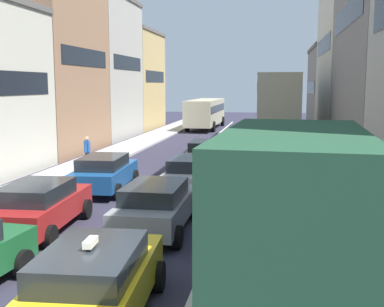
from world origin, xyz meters
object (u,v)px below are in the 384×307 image
sedan_right_lane_behind_truck (282,189)px  pedestrian_near_kerb (87,150)px  removalist_box_truck (294,209)px  wagon_left_lane_second (39,205)px  taxi_centre_lane_front (94,282)px  bus_mid_queue_primary (277,108)px  coupe_centre_lane_fourth (207,154)px  sedan_left_lane_third (104,172)px  bus_far_queue_secondary (206,111)px  hatchback_centre_lane_third (193,174)px  sedan_centre_lane_second (156,205)px

sedan_right_lane_behind_truck → pedestrian_near_kerb: bearing=56.6°
removalist_box_truck → wagon_left_lane_second: size_ratio=1.78×
wagon_left_lane_second → sedan_right_lane_behind_truck: same height
taxi_centre_lane_front → bus_mid_queue_primary: 25.16m
wagon_left_lane_second → taxi_centre_lane_front: bearing=-147.1°
wagon_left_lane_second → coupe_centre_lane_fourth: 12.09m
wagon_left_lane_second → coupe_centre_lane_fourth: bearing=-19.7°
bus_mid_queue_primary → pedestrian_near_kerb: size_ratio=6.36×
sedan_left_lane_third → bus_mid_queue_primary: bus_mid_queue_primary is taller
coupe_centre_lane_fourth → bus_far_queue_secondary: (-3.41, 22.84, 0.96)m
hatchback_centre_lane_third → wagon_left_lane_second: bearing=149.9°
hatchback_centre_lane_third → sedan_right_lane_behind_truck: (3.51, -2.34, 0.00)m
removalist_box_truck → sedan_left_lane_third: 11.82m
sedan_right_lane_behind_truck → bus_far_queue_secondary: bus_far_queue_secondary is taller
sedan_centre_lane_second → pedestrian_near_kerb: (-6.35, 10.30, 0.15)m
bus_far_queue_secondary → removalist_box_truck: bearing=-168.4°
sedan_left_lane_third → coupe_centre_lane_fourth: 6.95m
wagon_left_lane_second → sedan_right_lane_behind_truck: bearing=-67.3°
hatchback_centre_lane_third → coupe_centre_lane_fourth: size_ratio=1.01×
coupe_centre_lane_fourth → hatchback_centre_lane_third: bearing=-177.8°
removalist_box_truck → taxi_centre_lane_front: (-3.57, -1.35, -1.18)m
pedestrian_near_kerb → coupe_centre_lane_fourth: bearing=-40.7°
coupe_centre_lane_fourth → pedestrian_near_kerb: (-6.31, -0.71, 0.15)m
sedan_right_lane_behind_truck → pedestrian_near_kerb: pedestrian_near_kerb is taller
sedan_centre_lane_second → sedan_right_lane_behind_truck: size_ratio=0.98×
taxi_centre_lane_front → sedan_left_lane_third: (-3.70, 10.59, -0.00)m
taxi_centre_lane_front → bus_mid_queue_primary: size_ratio=0.42×
coupe_centre_lane_fourth → sedan_right_lane_behind_truck: same height
removalist_box_truck → hatchback_centre_lane_third: 10.28m
hatchback_centre_lane_third → coupe_centre_lane_fourth: same height
sedan_right_lane_behind_truck → taxi_centre_lane_front: bearing=160.8°
taxi_centre_lane_front → sedan_right_lane_behind_truck: 9.23m
bus_mid_queue_primary → sedan_centre_lane_second: bearing=168.2°
sedan_right_lane_behind_truck → sedan_centre_lane_second: bearing=130.8°
bus_mid_queue_primary → hatchback_centre_lane_third: bearing=165.3°
sedan_right_lane_behind_truck → bus_mid_queue_primary: 16.43m
removalist_box_truck → sedan_left_lane_third: bearing=41.2°
wagon_left_lane_second → bus_far_queue_secondary: bus_far_queue_secondary is taller
hatchback_centre_lane_third → sedan_right_lane_behind_truck: 4.22m
sedan_centre_lane_second → pedestrian_near_kerb: size_ratio=2.60×
bus_far_queue_secondary → pedestrian_near_kerb: size_ratio=6.34×
bus_mid_queue_primary → bus_far_queue_secondary: (-6.95, 14.63, -1.07)m
sedan_centre_lane_second → pedestrian_near_kerb: bearing=31.1°
sedan_left_lane_third → bus_far_queue_secondary: bearing=-3.5°
bus_mid_queue_primary → removalist_box_truck: bearing=179.4°
sedan_centre_lane_second → sedan_right_lane_behind_truck: 4.73m
bus_mid_queue_primary → pedestrian_near_kerb: (-9.85, -8.92, -1.88)m
sedan_left_lane_third → sedan_right_lane_behind_truck: (7.16, -2.04, 0.00)m
coupe_centre_lane_fourth → bus_mid_queue_primary: bus_mid_queue_primary is taller
removalist_box_truck → wagon_left_lane_second: 8.25m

